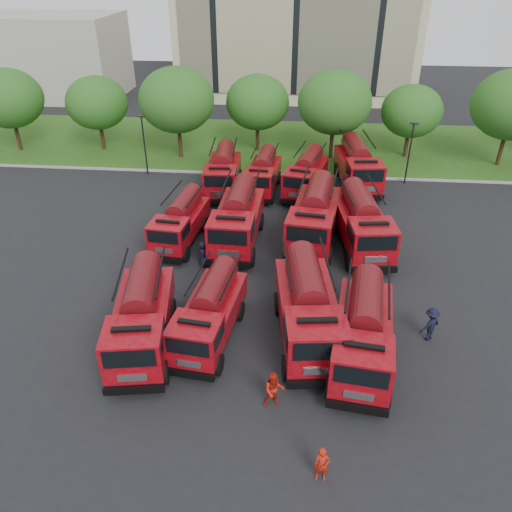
{
  "coord_description": "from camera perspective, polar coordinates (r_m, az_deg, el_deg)",
  "views": [
    {
      "loc": [
        3.13,
        -22.7,
        16.5
      ],
      "look_at": [
        0.93,
        1.38,
        1.8
      ],
      "focal_mm": 35.0,
      "sensor_mm": 36.0,
      "label": 1
    }
  ],
  "objects": [
    {
      "name": "side_building",
      "position": [
        75.35,
        -22.41,
        20.38
      ],
      "size": [
        18.0,
        12.0,
        10.0
      ],
      "primitive_type": "cube",
      "color": "#A39F91",
      "rests_on": "ground"
    },
    {
      "name": "firefighter_1",
      "position": [
        22.23,
        2.03,
        -16.65
      ],
      "size": [
        0.94,
        0.61,
        1.79
      ],
      "primitive_type": "imported",
      "rotation": [
        0.0,
        0.0,
        0.16
      ],
      "color": "#B0190D",
      "rests_on": "ground"
    },
    {
      "name": "tree_3",
      "position": [
        48.35,
        0.17,
        17.15
      ],
      "size": [
        5.88,
        5.88,
        7.19
      ],
      "color": "#382314",
      "rests_on": "ground"
    },
    {
      "name": "firefighter_4",
      "position": [
        30.93,
        -5.96,
        -1.13
      ],
      "size": [
        0.96,
        0.98,
        1.7
      ],
      "primitive_type": "imported",
      "rotation": [
        0.0,
        0.0,
        2.3
      ],
      "color": "black",
      "rests_on": "ground"
    },
    {
      "name": "ground",
      "position": [
        28.23,
        -2.14,
        -4.48
      ],
      "size": [
        140.0,
        140.0,
        0.0
      ],
      "primitive_type": "plane",
      "color": "black",
      "rests_on": "ground"
    },
    {
      "name": "fire_truck_3",
      "position": [
        23.62,
        12.17,
        -8.41
      ],
      "size": [
        3.47,
        7.61,
        3.34
      ],
      "rotation": [
        0.0,
        0.0,
        -0.13
      ],
      "color": "black",
      "rests_on": "ground"
    },
    {
      "name": "fire_truck_9",
      "position": [
        40.33,
        0.8,
        9.44
      ],
      "size": [
        2.77,
        6.64,
        2.95
      ],
      "rotation": [
        0.0,
        0.0,
        -0.08
      ],
      "color": "black",
      "rests_on": "ground"
    },
    {
      "name": "firefighter_0",
      "position": [
        20.2,
        7.37,
        -23.86
      ],
      "size": [
        0.58,
        0.44,
        1.55
      ],
      "primitive_type": "imported",
      "rotation": [
        0.0,
        0.0,
        0.04
      ],
      "color": "#B0190D",
      "rests_on": "ground"
    },
    {
      "name": "fire_truck_1",
      "position": [
        24.57,
        -5.3,
        -6.43
      ],
      "size": [
        3.09,
        6.86,
        3.02
      ],
      "rotation": [
        0.0,
        0.0,
        -0.12
      ],
      "color": "black",
      "rests_on": "ground"
    },
    {
      "name": "firefighter_3",
      "position": [
        26.7,
        18.98,
        -8.93
      ],
      "size": [
        1.32,
        1.19,
        1.84
      ],
      "primitive_type": "imported",
      "rotation": [
        0.0,
        0.0,
        3.76
      ],
      "color": "black",
      "rests_on": "ground"
    },
    {
      "name": "tree_2",
      "position": [
        46.92,
        -9.06,
        17.19
      ],
      "size": [
        6.72,
        6.72,
        8.22
      ],
      "color": "#382314",
      "rests_on": "ground"
    },
    {
      "name": "fire_truck_5",
      "position": [
        32.54,
        -2.11,
        4.4
      ],
      "size": [
        3.07,
        7.89,
        3.55
      ],
      "rotation": [
        0.0,
        0.0,
        -0.03
      ],
      "color": "black",
      "rests_on": "ground"
    },
    {
      "name": "firefighter_2",
      "position": [
        26.97,
        12.26,
        -7.28
      ],
      "size": [
        0.64,
        1.02,
        1.65
      ],
      "primitive_type": "imported",
      "rotation": [
        0.0,
        0.0,
        1.67
      ],
      "color": "#B0190D",
      "rests_on": "ground"
    },
    {
      "name": "lamp_post_0",
      "position": [
        44.15,
        -12.66,
        12.61
      ],
      "size": [
        0.6,
        0.25,
        5.11
      ],
      "color": "black",
      "rests_on": "ground"
    },
    {
      "name": "firefighter_5",
      "position": [
        31.37,
        11.57,
        -1.15
      ],
      "size": [
        1.69,
        0.97,
        1.72
      ],
      "primitive_type": "imported",
      "rotation": [
        0.0,
        0.0,
        2.95
      ],
      "color": "#B0190D",
      "rests_on": "ground"
    },
    {
      "name": "fire_truck_10",
      "position": [
        40.17,
        5.77,
        9.31
      ],
      "size": [
        3.76,
        7.14,
        3.1
      ],
      "rotation": [
        0.0,
        0.0,
        -0.22
      ],
      "color": "black",
      "rests_on": "ground"
    },
    {
      "name": "fire_truck_6",
      "position": [
        32.91,
        6.71,
        4.61
      ],
      "size": [
        3.82,
        8.31,
        3.65
      ],
      "rotation": [
        0.0,
        0.0,
        -0.14
      ],
      "color": "black",
      "rests_on": "ground"
    },
    {
      "name": "fire_truck_8",
      "position": [
        40.4,
        -3.79,
        9.64
      ],
      "size": [
        2.93,
        7.26,
        3.25
      ],
      "rotation": [
        0.0,
        0.0,
        0.05
      ],
      "color": "black",
      "rests_on": "ground"
    },
    {
      "name": "lamp_post_1",
      "position": [
        43.08,
        17.17,
        11.51
      ],
      "size": [
        0.6,
        0.25,
        5.11
      ],
      "color": "black",
      "rests_on": "ground"
    },
    {
      "name": "tree_4",
      "position": [
        46.67,
        8.98,
        16.95
      ],
      "size": [
        6.55,
        6.55,
        8.01
      ],
      "color": "#382314",
      "rests_on": "ground"
    },
    {
      "name": "fire_truck_0",
      "position": [
        24.57,
        -12.93,
        -6.68
      ],
      "size": [
        3.72,
        7.74,
        3.38
      ],
      "rotation": [
        0.0,
        0.0,
        0.16
      ],
      "color": "black",
      "rests_on": "ground"
    },
    {
      "name": "fire_truck_4",
      "position": [
        33.07,
        -8.62,
        3.95
      ],
      "size": [
        2.96,
        6.76,
        2.98
      ],
      "rotation": [
        0.0,
        0.0,
        -0.11
      ],
      "color": "black",
      "rests_on": "ground"
    },
    {
      "name": "lawn",
      "position": [
        51.49,
        1.5,
        12.67
      ],
      "size": [
        70.0,
        16.0,
        0.12
      ],
      "primitive_type": "cube",
      "color": "#1F4712",
      "rests_on": "ground"
    },
    {
      "name": "fire_truck_7",
      "position": [
        32.65,
        12.02,
        3.74
      ],
      "size": [
        3.63,
        7.99,
        3.51
      ],
      "rotation": [
        0.0,
        0.0,
        0.13
      ],
      "color": "black",
      "rests_on": "ground"
    },
    {
      "name": "fire_truck_2",
      "position": [
        24.44,
        5.97,
        -5.89
      ],
      "size": [
        3.67,
        8.11,
        3.57
      ],
      "rotation": [
        0.0,
        0.0,
        0.13
      ],
      "color": "black",
      "rests_on": "ground"
    },
    {
      "name": "curb",
      "position": [
        43.91,
        0.76,
        9.32
      ],
      "size": [
        70.0,
        0.3,
        0.14
      ],
      "primitive_type": "cube",
      "color": "gray",
      "rests_on": "ground"
    },
    {
      "name": "tree_0",
      "position": [
        53.53,
        -26.46,
        15.82
      ],
      "size": [
        6.3,
        6.3,
        7.7
      ],
      "color": "#382314",
      "rests_on": "ground"
    },
    {
      "name": "tree_5",
      "position": [
        48.78,
        17.37,
        15.52
      ],
      "size": [
        5.46,
        5.46,
        6.68
      ],
      "color": "#382314",
      "rests_on": "ground"
    },
    {
      "name": "fire_truck_11",
      "position": [
        41.96,
        11.53,
        10.12
      ],
      "size": [
        3.55,
        8.0,
        3.53
      ],
      "rotation": [
        0.0,
        0.0,
        0.12
      ],
      "color": "black",
      "rests_on": "ground"
    },
    {
      "name": "tree_1",
      "position": [
        50.96,
        -17.73,
        16.34
      ],
      "size": [
        5.71,
        5.71,
        6.98
      ],
      "color": "#382314",
      "rests_on": "ground"
    }
  ]
}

